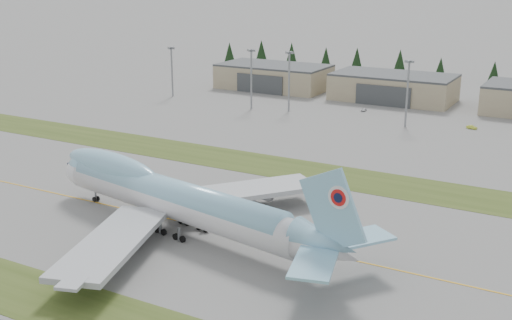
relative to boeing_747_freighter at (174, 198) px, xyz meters
The scene contains 10 objects.
ground 14.84m from the boeing_747_freighter, 19.44° to the left, with size 7000.00×7000.00×0.00m, color #5F5F5C.
grass_strip_far 51.35m from the boeing_747_freighter, 75.98° to the left, with size 400.00×18.00×0.08m, color #37491A.
taxiway_line_main 14.84m from the boeing_747_freighter, 19.44° to the left, with size 400.00×0.40×0.02m, color gold.
boeing_747_freighter is the anchor object (origin of this frame).
hangar_left 164.68m from the boeing_747_freighter, 110.50° to the left, with size 48.00×26.60×10.80m.
hangar_center 154.28m from the boeing_747_freighter, 90.99° to the left, with size 48.00×26.60×10.80m.
floodlight_masts 114.67m from the boeing_747_freighter, 93.24° to the left, with size 201.72×9.28×22.73m.
service_vehicle_a 128.56m from the boeing_747_freighter, 92.51° to the left, with size 1.35×3.34×1.14m, color silver.
service_vehicle_b 124.76m from the boeing_747_freighter, 73.36° to the left, with size 1.27×3.60×1.19m, color gold.
conifer_belt 217.45m from the boeing_747_freighter, 83.88° to the left, with size 263.30×14.48×16.54m.
Camera 1 is at (61.64, -103.12, 51.63)m, focal length 45.00 mm.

